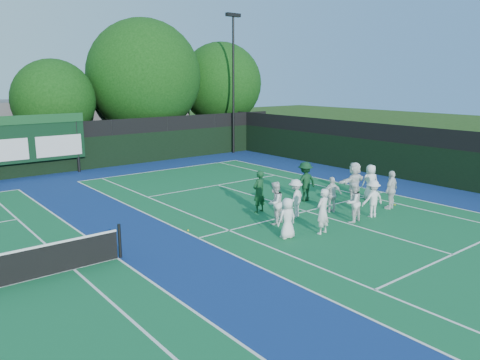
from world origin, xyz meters
TOP-DOWN VIEW (x-y plane):
  - ground at (0.00, 0.00)m, footprint 120.00×120.00m
  - court_apron at (-6.00, 1.00)m, footprint 34.00×32.00m
  - near_court at (0.00, 1.00)m, footprint 11.05×23.85m
  - back_fence at (-6.00, 16.00)m, footprint 34.00×0.08m
  - divider_fence_right at (9.00, 1.00)m, footprint 0.08×32.00m
  - scoreboard at (-7.01, 15.59)m, footprint 6.00×0.21m
  - clubhouse at (-2.00, 24.00)m, footprint 18.00×6.00m
  - light_pole_right at (7.50, 15.70)m, footprint 1.20×0.30m
  - tree_c at (-4.20, 19.58)m, footprint 5.31×5.31m
  - tree_d at (2.34, 19.58)m, footprint 8.26×8.26m
  - tree_e at (9.29, 19.58)m, footprint 6.66×6.66m
  - tennis_ball_0 at (-2.60, -0.32)m, footprint 0.07×0.07m
  - tennis_ball_1 at (3.76, 1.59)m, footprint 0.07×0.07m
  - tennis_ball_2 at (3.78, -0.79)m, footprint 0.07×0.07m
  - tennis_ball_3 at (-5.34, 1.89)m, footprint 0.07×0.07m
  - tennis_ball_4 at (1.94, 4.83)m, footprint 0.07×0.07m
  - tennis_ball_5 at (1.18, -0.73)m, footprint 0.07×0.07m
  - player_front_0 at (-3.02, -0.93)m, footprint 0.76×0.53m
  - player_front_1 at (-1.68, -1.37)m, footprint 0.67×0.49m
  - player_front_2 at (0.31, -1.15)m, footprint 0.84×0.69m
  - player_front_3 at (1.50, -1.21)m, footprint 1.09×0.78m
  - player_front_4 at (3.15, -0.96)m, footprint 1.04×0.58m
  - player_back_0 at (-2.22, 0.58)m, footprint 0.96×0.84m
  - player_back_1 at (-0.92, 0.76)m, footprint 1.14×0.88m
  - player_back_2 at (0.74, 0.26)m, footprint 0.97×0.64m
  - player_back_3 at (2.78, 0.72)m, footprint 1.75×0.63m
  - player_back_4 at (3.87, 0.64)m, footprint 0.94×0.81m
  - coach_left at (-1.64, 2.17)m, footprint 0.71×0.51m
  - coach_right at (1.22, 2.27)m, footprint 1.24×0.78m

SIDE VIEW (x-z plane):
  - ground at x=0.00m, z-range 0.00..0.00m
  - court_apron at x=-6.00m, z-range 0.00..0.01m
  - near_court at x=0.00m, z-range 0.01..0.01m
  - tennis_ball_0 at x=-2.60m, z-range 0.00..0.07m
  - tennis_ball_1 at x=3.76m, z-range 0.00..0.07m
  - tennis_ball_2 at x=3.78m, z-range 0.00..0.07m
  - tennis_ball_3 at x=-5.34m, z-range 0.00..0.07m
  - tennis_ball_4 at x=1.94m, z-range 0.00..0.07m
  - tennis_ball_5 at x=1.18m, z-range 0.00..0.07m
  - player_front_0 at x=-3.02m, z-range 0.00..1.46m
  - player_back_2 at x=0.74m, z-range 0.00..1.52m
  - player_front_3 at x=1.50m, z-range 0.00..1.53m
  - player_back_1 at x=-0.92m, z-range 0.00..1.56m
  - player_front_2 at x=0.31m, z-range 0.00..1.60m
  - player_back_4 at x=3.87m, z-range 0.00..1.63m
  - player_back_0 at x=-2.22m, z-range 0.00..1.67m
  - player_front_1 at x=-1.68m, z-range 0.00..1.68m
  - player_front_4 at x=3.15m, z-range 0.00..1.68m
  - coach_left at x=-1.64m, z-range 0.00..1.79m
  - coach_right at x=1.22m, z-range 0.00..1.83m
  - player_back_3 at x=2.78m, z-range 0.00..1.86m
  - back_fence at x=-6.00m, z-range -0.14..2.86m
  - divider_fence_right at x=9.00m, z-range -0.14..2.86m
  - clubhouse at x=-2.00m, z-range 0.00..4.00m
  - scoreboard at x=-7.01m, z-range 0.42..3.97m
  - tree_c at x=-4.20m, z-range 0.60..7.41m
  - tree_e at x=9.29m, z-range 0.73..9.21m
  - tree_d at x=2.34m, z-range 0.56..10.37m
  - light_pole_right at x=7.50m, z-range 1.24..11.36m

